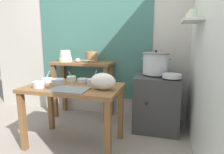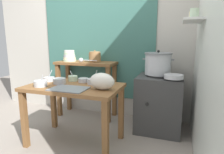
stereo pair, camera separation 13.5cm
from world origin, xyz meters
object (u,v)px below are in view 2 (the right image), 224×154
at_px(prep_bowl_0, 40,83).
at_px(steamer_pot, 158,64).
at_px(back_shelf_table, 86,75).
at_px(prep_bowl_4, 94,81).
at_px(bowl_stack_enamel, 70,56).
at_px(prep_bowl_6, 83,80).
at_px(prep_table, 74,95).
at_px(prep_bowl_3, 109,82).
at_px(serving_tray, 69,89).
at_px(prep_bowl_1, 49,79).
at_px(stove_block, 159,103).
at_px(prep_bowl_2, 59,81).
at_px(clay_pot, 95,57).
at_px(plastic_bag, 102,81).
at_px(prep_bowl_5, 73,78).
at_px(ladle, 82,60).
at_px(wide_pan, 174,77).

bearing_deg(prep_bowl_0, steamer_pot, 35.91).
bearing_deg(back_shelf_table, prep_bowl_4, -57.26).
relative_size(bowl_stack_enamel, prep_bowl_6, 1.66).
height_order(prep_table, prep_bowl_3, prep_bowl_3).
xyz_separation_m(serving_tray, prep_bowl_1, (-0.46, 0.28, 0.02)).
distance_m(stove_block, prep_bowl_2, 1.37).
bearing_deg(prep_bowl_2, prep_table, -8.32).
bearing_deg(prep_bowl_1, clay_pot, 65.71).
distance_m(plastic_bag, prep_bowl_2, 0.61).
xyz_separation_m(prep_bowl_4, prep_bowl_5, (-0.33, 0.07, 0.00)).
distance_m(back_shelf_table, prep_bowl_4, 0.82).
bearing_deg(steamer_pot, prep_bowl_6, -148.29).
height_order(prep_bowl_0, prep_bowl_6, prep_bowl_0).
bearing_deg(serving_tray, prep_table, 102.39).
xyz_separation_m(ladle, prep_bowl_3, (0.65, -0.55, -0.19)).
relative_size(back_shelf_table, prep_bowl_2, 6.33).
bearing_deg(prep_bowl_1, stove_block, 23.81).
distance_m(prep_table, prep_bowl_1, 0.45).
height_order(serving_tray, prep_bowl_0, prep_bowl_0).
bearing_deg(prep_table, prep_bowl_5, 121.68).
xyz_separation_m(back_shelf_table, serving_tray, (0.29, -1.00, 0.05)).
distance_m(back_shelf_table, wide_pan, 1.40).
distance_m(stove_block, prep_bowl_4, 0.99).
distance_m(prep_table, prep_bowl_5, 0.30).
distance_m(plastic_bag, prep_bowl_1, 0.82).
xyz_separation_m(prep_table, stove_block, (0.92, 0.70, -0.23)).
bearing_deg(bowl_stack_enamel, prep_table, -56.84).
height_order(back_shelf_table, stove_block, back_shelf_table).
xyz_separation_m(steamer_pot, prep_bowl_2, (-1.10, -0.69, -0.17)).
bearing_deg(clay_pot, stove_block, -7.28).
distance_m(serving_tray, wide_pan, 1.26).
bearing_deg(prep_bowl_6, ladle, 118.80).
bearing_deg(prep_bowl_2, stove_block, 30.51).
distance_m(ladle, serving_tray, 0.99).
xyz_separation_m(stove_block, ladle, (-1.20, 0.04, 0.55)).
height_order(stove_block, serving_tray, stove_block).
bearing_deg(wide_pan, serving_tray, -147.97).
relative_size(prep_table, wide_pan, 4.74).
relative_size(prep_bowl_2, prep_bowl_3, 1.22).
distance_m(prep_bowl_0, prep_bowl_6, 0.51).
relative_size(prep_bowl_1, prep_bowl_6, 1.13).
bearing_deg(prep_bowl_0, prep_table, 25.79).
height_order(prep_table, wide_pan, wide_pan).
height_order(ladle, plastic_bag, ladle).
bearing_deg(back_shelf_table, stove_block, -6.33).
relative_size(ladle, prep_bowl_4, 1.85).
distance_m(ladle, wide_pan, 1.40).
height_order(back_shelf_table, prep_bowl_0, back_shelf_table).
bearing_deg(prep_bowl_5, prep_bowl_4, -12.38).
relative_size(prep_bowl_2, prep_bowl_5, 1.10).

